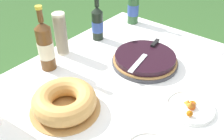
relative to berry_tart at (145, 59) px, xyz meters
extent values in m
cube|color=brown|center=(-0.21, -0.01, -0.05)|extent=(1.43, 1.10, 0.03)
cylinder|color=brown|center=(0.44, 0.47, -0.40)|extent=(0.06, 0.06, 0.67)
cube|color=white|center=(-0.21, -0.01, -0.03)|extent=(1.44, 1.11, 0.00)
cube|color=white|center=(-0.21, 0.54, -0.08)|extent=(1.44, 0.00, 0.10)
cube|color=white|center=(0.51, -0.01, -0.08)|extent=(0.00, 1.11, 0.10)
cylinder|color=#38383D|center=(0.00, 0.00, -0.02)|extent=(0.37, 0.37, 0.02)
cylinder|color=#B78447|center=(0.00, 0.00, 0.00)|extent=(0.36, 0.36, 0.01)
cylinder|color=black|center=(0.00, 0.00, 0.02)|extent=(0.34, 0.34, 0.03)
cube|color=silver|center=(-0.09, -0.01, 0.03)|extent=(0.19, 0.06, 0.00)
cube|color=black|center=(0.14, 0.02, 0.04)|extent=(0.09, 0.04, 0.01)
cylinder|color=#B78447|center=(-0.53, 0.08, -0.02)|extent=(0.32, 0.32, 0.01)
torus|color=tan|center=(-0.53, 0.08, 0.02)|extent=(0.29, 0.29, 0.09)
cylinder|color=beige|center=(-0.21, 0.45, 0.02)|extent=(0.07, 0.07, 0.09)
cylinder|color=beige|center=(-0.21, 0.45, 0.03)|extent=(0.07, 0.07, 0.09)
cylinder|color=beige|center=(-0.21, 0.45, 0.05)|extent=(0.07, 0.07, 0.09)
cylinder|color=beige|center=(-0.21, 0.45, 0.06)|extent=(0.07, 0.07, 0.09)
cylinder|color=beige|center=(-0.21, 0.45, 0.07)|extent=(0.07, 0.07, 0.09)
cylinder|color=beige|center=(-0.21, 0.45, 0.08)|extent=(0.07, 0.07, 0.09)
cylinder|color=beige|center=(-0.21, 0.45, 0.10)|extent=(0.07, 0.07, 0.09)
cylinder|color=beige|center=(-0.21, 0.45, 0.11)|extent=(0.07, 0.07, 0.09)
cylinder|color=beige|center=(-0.21, 0.45, 0.12)|extent=(0.07, 0.07, 0.09)
cylinder|color=beige|center=(-0.21, 0.45, 0.14)|extent=(0.07, 0.07, 0.09)
cylinder|color=beige|center=(-0.21, 0.45, 0.15)|extent=(0.07, 0.07, 0.09)
cylinder|color=beige|center=(-0.21, 0.45, 0.16)|extent=(0.07, 0.07, 0.09)
cylinder|color=beige|center=(-0.21, 0.45, 0.18)|extent=(0.07, 0.07, 0.09)
torus|color=beige|center=(-0.21, 0.45, 0.22)|extent=(0.07, 0.07, 0.01)
cylinder|color=#2D562D|center=(0.40, 0.36, 0.08)|extent=(0.08, 0.08, 0.21)
cylinder|color=#334C93|center=(0.40, 0.36, 0.07)|extent=(0.08, 0.08, 0.08)
cylinder|color=brown|center=(-0.37, 0.39, 0.09)|extent=(0.08, 0.08, 0.24)
cylinder|color=beige|center=(-0.37, 0.39, 0.09)|extent=(0.08, 0.08, 0.09)
cone|color=brown|center=(-0.37, 0.39, 0.23)|extent=(0.08, 0.08, 0.04)
cylinder|color=brown|center=(-0.37, 0.39, 0.28)|extent=(0.03, 0.03, 0.06)
cylinder|color=gold|center=(-0.37, 0.39, 0.32)|extent=(0.03, 0.03, 0.02)
cylinder|color=black|center=(0.05, 0.40, 0.06)|extent=(0.07, 0.07, 0.18)
cylinder|color=#334C93|center=(0.05, 0.40, 0.06)|extent=(0.07, 0.07, 0.07)
cone|color=black|center=(0.05, 0.40, 0.18)|extent=(0.07, 0.07, 0.04)
cylinder|color=black|center=(0.05, 0.40, 0.23)|extent=(0.03, 0.03, 0.06)
cylinder|color=white|center=(-0.17, -0.35, -0.02)|extent=(0.22, 0.22, 0.01)
torus|color=white|center=(-0.17, -0.35, -0.01)|extent=(0.22, 0.22, 0.01)
cone|color=#B66A18|center=(-0.18, -0.34, 0.01)|extent=(0.04, 0.04, 0.03)
cone|color=#C85317|center=(-0.18, -0.36, -0.01)|extent=(0.05, 0.05, 0.05)
cone|color=#C7730C|center=(-0.15, -0.35, -0.01)|extent=(0.05, 0.05, 0.03)
cone|color=#CE5719|center=(-0.17, -0.36, 0.00)|extent=(0.05, 0.05, 0.02)
cone|color=#A7530A|center=(-0.23, -0.38, 0.00)|extent=(0.04, 0.04, 0.03)
cone|color=#B7541D|center=(-0.18, -0.36, 0.01)|extent=(0.04, 0.04, 0.03)
cone|color=#C7701C|center=(-0.19, -0.36, 0.01)|extent=(0.05, 0.05, 0.04)
camera|label=1|loc=(-1.02, -0.59, 0.77)|focal=40.00mm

